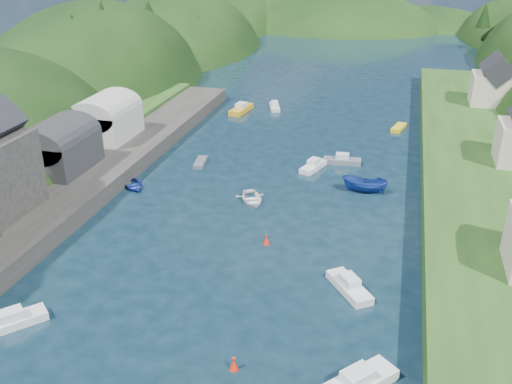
# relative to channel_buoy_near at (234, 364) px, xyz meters

# --- Properties ---
(ground) EXTENTS (600.00, 600.00, 0.00)m
(ground) POSITION_rel_channel_buoy_near_xyz_m (-3.92, 43.37, -0.48)
(ground) COLOR black
(ground) RESTS_ON ground
(hillside_left) EXTENTS (44.00, 245.56, 52.00)m
(hillside_left) POSITION_rel_channel_buoy_near_xyz_m (-48.92, 68.37, -8.51)
(hillside_left) COLOR black
(hillside_left) RESTS_ON ground
(far_hills) EXTENTS (103.00, 68.00, 44.00)m
(far_hills) POSITION_rel_channel_buoy_near_xyz_m (-2.71, 167.38, -11.28)
(far_hills) COLOR black
(far_hills) RESTS_ON ground
(hill_trees) EXTENTS (91.28, 148.24, 12.15)m
(hill_trees) POSITION_rel_channel_buoy_near_xyz_m (-3.28, 58.31, 10.61)
(hill_trees) COLOR black
(hill_trees) RESTS_ON ground
(quay_left) EXTENTS (12.00, 110.00, 2.00)m
(quay_left) POSITION_rel_channel_buoy_near_xyz_m (-27.92, 13.37, 0.52)
(quay_left) COLOR #2D2B28
(quay_left) RESTS_ON ground
(boat_sheds) EXTENTS (7.00, 21.00, 7.50)m
(boat_sheds) POSITION_rel_channel_buoy_near_xyz_m (-29.92, 32.37, 4.79)
(boat_sheds) COLOR #2D2D30
(boat_sheds) RESTS_ON quay_left
(terrace_right) EXTENTS (16.00, 120.00, 2.40)m
(terrace_right) POSITION_rel_channel_buoy_near_xyz_m (21.08, 33.37, 0.72)
(terrace_right) COLOR #234719
(terrace_right) RESTS_ON ground
(channel_buoy_near) EXTENTS (0.70, 0.70, 1.10)m
(channel_buoy_near) POSITION_rel_channel_buoy_near_xyz_m (0.00, 0.00, 0.00)
(channel_buoy_near) COLOR red
(channel_buoy_near) RESTS_ON ground
(channel_buoy_far) EXTENTS (0.70, 0.70, 1.10)m
(channel_buoy_far) POSITION_rel_channel_buoy_near_xyz_m (-1.96, 17.97, 0.00)
(channel_buoy_far) COLOR red
(channel_buoy_far) RESTS_ON ground
(moored_boats) EXTENTS (34.87, 85.99, 2.20)m
(moored_boats) POSITION_rel_channel_buoy_near_xyz_m (-6.84, 17.59, 0.12)
(moored_boats) COLOR slate
(moored_boats) RESTS_ON ground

